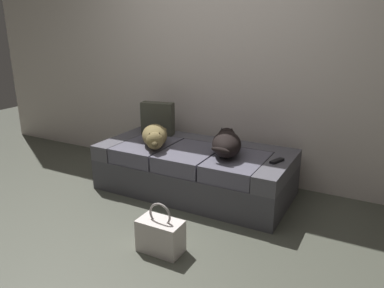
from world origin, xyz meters
TOP-DOWN VIEW (x-y plane):
  - ground_plane at (0.00, 0.00)m, footprint 10.00×10.00m
  - back_wall at (0.00, 1.65)m, footprint 6.40×0.10m
  - couch at (0.00, 1.06)m, footprint 1.82×0.85m
  - dog_tan at (-0.36, 0.93)m, footprint 0.44×0.53m
  - dog_dark at (0.34, 1.03)m, footprint 0.41×0.58m
  - tv_remote at (0.80, 1.04)m, footprint 0.09×0.16m
  - throw_pillow at (-0.56, 1.29)m, footprint 0.36×0.18m
  - handbag at (0.27, 0.04)m, footprint 0.32×0.18m

SIDE VIEW (x-z plane):
  - ground_plane at x=0.00m, z-range 0.00..0.00m
  - handbag at x=0.27m, z-range -0.06..0.31m
  - couch at x=0.00m, z-range 0.00..0.44m
  - tv_remote at x=0.80m, z-range 0.45..0.47m
  - dog_tan at x=-0.36m, z-range 0.45..0.64m
  - dog_dark at x=0.34m, z-range 0.45..0.65m
  - throw_pillow at x=-0.56m, z-range 0.45..0.79m
  - back_wall at x=0.00m, z-range 0.00..2.80m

